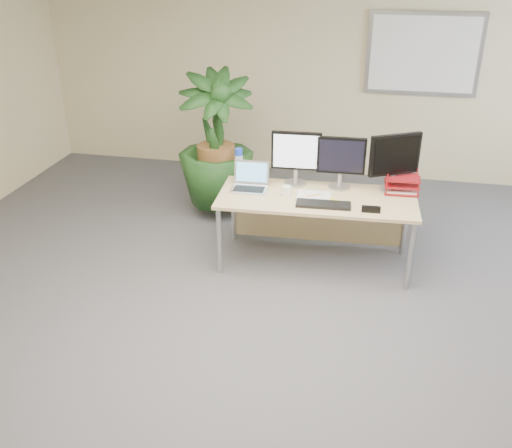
% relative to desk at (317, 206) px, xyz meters
% --- Properties ---
extents(floor, '(8.00, 8.00, 0.00)m').
position_rel_desk_xyz_m(floor, '(-0.26, -1.71, -0.54)').
color(floor, '#4A4A50').
rests_on(floor, ground).
extents(back_wall, '(7.00, 0.04, 2.70)m').
position_rel_desk_xyz_m(back_wall, '(-0.26, 2.29, 0.81)').
color(back_wall, beige).
rests_on(back_wall, floor).
extents(whiteboard, '(1.30, 0.04, 0.95)m').
position_rel_desk_xyz_m(whiteboard, '(0.94, 2.26, 1.01)').
color(whiteboard, '#A2A2A7').
rests_on(whiteboard, back_wall).
extents(desk, '(1.79, 0.81, 0.68)m').
position_rel_desk_xyz_m(desk, '(0.00, 0.00, 0.00)').
color(desk, tan).
rests_on(desk, floor).
extents(floor_plant, '(1.10, 1.10, 1.50)m').
position_rel_desk_xyz_m(floor_plant, '(-1.16, 0.74, 0.21)').
color(floor_plant, '#143814').
rests_on(floor_plant, floor).
extents(monitor_left, '(0.46, 0.21, 0.51)m').
position_rel_desk_xyz_m(monitor_left, '(-0.23, 0.15, 0.43)').
color(monitor_left, '#A8A9AD').
rests_on(monitor_left, desk).
extents(monitor_right, '(0.44, 0.20, 0.49)m').
position_rel_desk_xyz_m(monitor_right, '(0.18, 0.15, 0.42)').
color(monitor_right, '#A8A9AD').
rests_on(monitor_right, desk).
extents(monitor_dark, '(0.44, 0.27, 0.54)m').
position_rel_desk_xyz_m(monitor_dark, '(0.65, 0.17, 0.45)').
color(monitor_dark, '#A8A9AD').
rests_on(monitor_dark, desk).
extents(laptop, '(0.34, 0.30, 0.23)m').
position_rel_desk_xyz_m(laptop, '(-0.62, -0.02, 0.20)').
color(laptop, silver).
rests_on(laptop, desk).
extents(keyboard, '(0.47, 0.18, 0.03)m').
position_rel_desk_xyz_m(keyboard, '(0.08, -0.28, 0.15)').
color(keyboard, black).
rests_on(keyboard, desk).
extents(coffee_mug, '(0.12, 0.08, 0.09)m').
position_rel_desk_xyz_m(coffee_mug, '(-0.27, -0.13, 0.19)').
color(coffee_mug, white).
rests_on(coffee_mug, desk).
extents(spiral_notebook, '(0.31, 0.24, 0.01)m').
position_rel_desk_xyz_m(spiral_notebook, '(-0.02, -0.10, 0.15)').
color(spiral_notebook, white).
rests_on(spiral_notebook, desk).
extents(orange_pen, '(0.12, 0.08, 0.01)m').
position_rel_desk_xyz_m(orange_pen, '(-0.02, -0.11, 0.16)').
color(orange_pen, orange).
rests_on(orange_pen, spiral_notebook).
extents(yellow_highlighter, '(0.12, 0.04, 0.02)m').
position_rel_desk_xyz_m(yellow_highlighter, '(0.16, -0.15, 0.15)').
color(yellow_highlighter, yellow).
rests_on(yellow_highlighter, desk).
extents(water_bottle, '(0.08, 0.08, 0.31)m').
position_rel_desk_xyz_m(water_bottle, '(-0.77, 0.17, 0.29)').
color(water_bottle, silver).
rests_on(water_bottle, desk).
extents(letter_tray, '(0.31, 0.24, 0.14)m').
position_rel_desk_xyz_m(letter_tray, '(0.74, 0.16, 0.20)').
color(letter_tray, maroon).
rests_on(letter_tray, desk).
extents(stapler, '(0.16, 0.05, 0.05)m').
position_rel_desk_xyz_m(stapler, '(0.48, -0.33, 0.17)').
color(stapler, black).
rests_on(stapler, desk).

